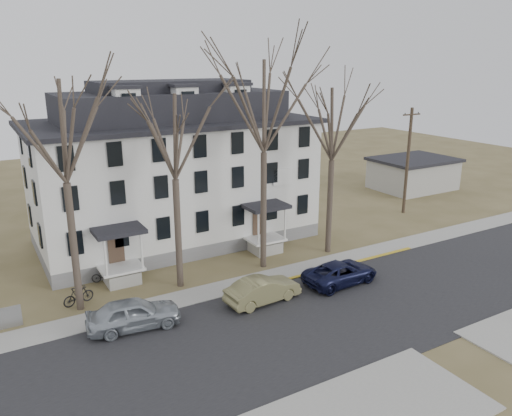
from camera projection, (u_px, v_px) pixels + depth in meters
ground at (346, 337)px, 25.25m from camera, size 120.00×120.00×0.00m
main_road at (322, 320)px, 26.90m from camera, size 120.00×10.00×0.04m
far_sidewalk at (264, 279)px, 31.88m from camera, size 120.00×2.00×0.08m
yellow_curb at (335, 268)px, 33.54m from camera, size 14.00×0.25×0.06m
boarding_house at (174, 171)px, 37.63m from camera, size 20.80×12.36×12.05m
distant_building at (413, 173)px, 53.86m from camera, size 8.50×6.50×3.35m
tree_far_left at (60, 124)px, 25.12m from camera, size 8.40×8.40×13.72m
tree_mid_left at (173, 131)px, 28.22m from camera, size 7.80×7.80×12.74m
tree_center at (264, 100)px, 30.69m from camera, size 9.00×9.00×14.70m
tree_mid_right at (333, 119)px, 33.76m from camera, size 7.80×7.80×12.74m
utility_pole_far at (408, 160)px, 44.35m from camera, size 2.00×0.28×9.50m
car_silver at (134, 314)px, 25.79m from camera, size 4.99×2.49×1.63m
car_tan at (263, 290)px, 28.62m from camera, size 4.63×1.92×1.49m
car_navy at (340, 273)px, 31.08m from camera, size 5.09×2.55×1.38m
bicycle_left at (105, 276)px, 31.23m from camera, size 1.80×1.18×0.89m
bicycle_right at (78, 296)px, 28.38m from camera, size 1.88×0.96×1.09m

